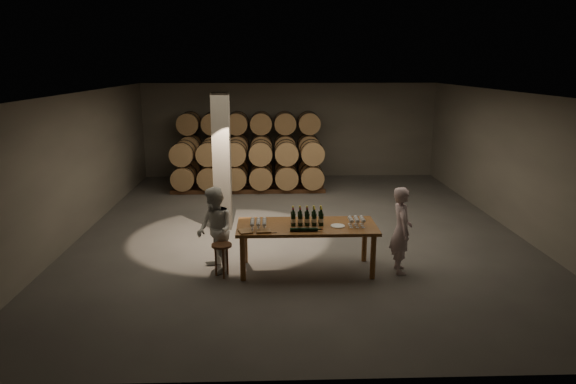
{
  "coord_description": "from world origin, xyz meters",
  "views": [
    {
      "loc": [
        -0.67,
        -11.61,
        3.82
      ],
      "look_at": [
        -0.29,
        -0.75,
        1.1
      ],
      "focal_mm": 32.0,
      "sensor_mm": 36.0,
      "label": 1
    }
  ],
  "objects_px": {
    "tasting_table": "(307,230)",
    "plate": "(338,226)",
    "bottle_cluster": "(307,218)",
    "person_man": "(401,230)",
    "notebook_near": "(263,231)",
    "stool": "(222,250)",
    "person_woman": "(215,230)"
  },
  "relations": [
    {
      "from": "bottle_cluster",
      "to": "person_woman",
      "type": "distance_m",
      "value": 1.73
    },
    {
      "from": "plate",
      "to": "notebook_near",
      "type": "relative_size",
      "value": 1.02
    },
    {
      "from": "tasting_table",
      "to": "plate",
      "type": "xyz_separation_m",
      "value": [
        0.57,
        -0.1,
        0.11
      ]
    },
    {
      "from": "tasting_table",
      "to": "notebook_near",
      "type": "relative_size",
      "value": 10.07
    },
    {
      "from": "tasting_table",
      "to": "plate",
      "type": "height_order",
      "value": "plate"
    },
    {
      "from": "tasting_table",
      "to": "notebook_near",
      "type": "xyz_separation_m",
      "value": [
        -0.8,
        -0.37,
        0.12
      ]
    },
    {
      "from": "tasting_table",
      "to": "person_woman",
      "type": "relative_size",
      "value": 1.6
    },
    {
      "from": "notebook_near",
      "to": "person_man",
      "type": "relative_size",
      "value": 0.16
    },
    {
      "from": "bottle_cluster",
      "to": "person_man",
      "type": "height_order",
      "value": "person_man"
    },
    {
      "from": "stool",
      "to": "bottle_cluster",
      "type": "bearing_deg",
      "value": 9.19
    },
    {
      "from": "stool",
      "to": "plate",
      "type": "bearing_deg",
      "value": 3.51
    },
    {
      "from": "person_woman",
      "to": "stool",
      "type": "bearing_deg",
      "value": 4.2
    },
    {
      "from": "person_woman",
      "to": "tasting_table",
      "type": "bearing_deg",
      "value": 63.38
    },
    {
      "from": "tasting_table",
      "to": "person_man",
      "type": "distance_m",
      "value": 1.76
    },
    {
      "from": "plate",
      "to": "bottle_cluster",
      "type": "bearing_deg",
      "value": 167.55
    },
    {
      "from": "person_man",
      "to": "person_woman",
      "type": "relative_size",
      "value": 1.01
    },
    {
      "from": "person_woman",
      "to": "bottle_cluster",
      "type": "bearing_deg",
      "value": 64.33
    },
    {
      "from": "bottle_cluster",
      "to": "notebook_near",
      "type": "distance_m",
      "value": 0.91
    },
    {
      "from": "bottle_cluster",
      "to": "person_woman",
      "type": "xyz_separation_m",
      "value": [
        -1.72,
        -0.01,
        -0.21
      ]
    },
    {
      "from": "notebook_near",
      "to": "tasting_table",
      "type": "bearing_deg",
      "value": 19.14
    },
    {
      "from": "tasting_table",
      "to": "person_woman",
      "type": "height_order",
      "value": "person_woman"
    },
    {
      "from": "person_man",
      "to": "notebook_near",
      "type": "bearing_deg",
      "value": 97.2
    },
    {
      "from": "bottle_cluster",
      "to": "stool",
      "type": "xyz_separation_m",
      "value": [
        -1.58,
        -0.26,
        -0.51
      ]
    },
    {
      "from": "tasting_table",
      "to": "person_man",
      "type": "height_order",
      "value": "person_man"
    },
    {
      "from": "person_man",
      "to": "stool",
      "type": "bearing_deg",
      "value": 93.39
    },
    {
      "from": "plate",
      "to": "stool",
      "type": "relative_size",
      "value": 0.42
    },
    {
      "from": "stool",
      "to": "notebook_near",
      "type": "bearing_deg",
      "value": -10.78
    },
    {
      "from": "plate",
      "to": "stool",
      "type": "distance_m",
      "value": 2.18
    },
    {
      "from": "tasting_table",
      "to": "person_woman",
      "type": "distance_m",
      "value": 1.71
    },
    {
      "from": "bottle_cluster",
      "to": "plate",
      "type": "bearing_deg",
      "value": -12.45
    },
    {
      "from": "stool",
      "to": "tasting_table",
      "type": "bearing_deg",
      "value": 8.22
    },
    {
      "from": "bottle_cluster",
      "to": "notebook_near",
      "type": "bearing_deg",
      "value": -153.65
    }
  ]
}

